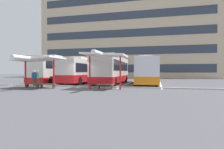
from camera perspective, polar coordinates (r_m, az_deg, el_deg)
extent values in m
plane|color=#47474C|center=(18.43, -11.07, -4.01)|extent=(160.00, 160.00, 0.00)
cube|color=#C6B293|center=(51.03, 4.88, 10.83)|extent=(43.47, 14.30, 20.63)
cube|color=#2D3847|center=(43.20, 3.41, 1.88)|extent=(39.99, 0.08, 1.82)
cube|color=#2D3847|center=(43.46, 3.41, 7.33)|extent=(39.99, 0.08, 1.82)
cube|color=#2D3847|center=(44.11, 3.42, 12.66)|extent=(39.99, 0.08, 1.82)
cube|color=#2D3847|center=(45.13, 3.42, 17.80)|extent=(39.99, 0.08, 1.82)
cube|color=silver|center=(27.98, -16.01, 1.48)|extent=(2.96, 12.44, 3.16)
cube|color=red|center=(28.00, -16.00, -1.14)|extent=(3.00, 12.49, 0.61)
cube|color=black|center=(27.99, -16.02, 2.62)|extent=(2.95, 11.46, 0.95)
cube|color=black|center=(33.57, -11.19, 2.06)|extent=(2.17, 0.17, 1.90)
cube|color=silver|center=(26.70, -17.56, 5.28)|extent=(1.56, 2.26, 0.36)
cylinder|color=black|center=(32.60, -14.07, -0.97)|extent=(0.34, 1.01, 1.00)
cylinder|color=black|center=(31.70, -10.37, -1.01)|extent=(0.34, 1.01, 1.00)
cylinder|color=black|center=(24.66, -23.24, -1.65)|extent=(0.34, 1.01, 1.00)
cylinder|color=black|center=(23.45, -18.68, -1.75)|extent=(0.34, 1.01, 1.00)
cube|color=silver|center=(25.64, -8.86, 1.18)|extent=(2.66, 11.18, 2.82)
cube|color=red|center=(25.65, -8.85, -0.97)|extent=(2.70, 11.22, 0.90)
cube|color=black|center=(25.64, -8.86, 1.92)|extent=(2.68, 10.29, 1.05)
cube|color=black|center=(30.81, -4.80, 1.78)|extent=(2.23, 0.10, 1.69)
cube|color=silver|center=(24.42, -10.16, 4.92)|extent=(1.55, 2.22, 0.36)
cylinder|color=black|center=(29.77, -7.92, -1.13)|extent=(0.31, 1.00, 1.00)
cylinder|color=black|center=(28.97, -3.63, -1.19)|extent=(0.31, 1.00, 1.00)
cylinder|color=black|center=(22.62, -15.55, -1.83)|extent=(0.31, 1.00, 1.00)
cylinder|color=black|center=(21.56, -10.15, -1.95)|extent=(0.31, 1.00, 1.00)
cube|color=silver|center=(23.85, 0.10, 1.59)|extent=(2.89, 11.93, 3.14)
cube|color=red|center=(23.87, 0.10, -1.27)|extent=(2.93, 11.97, 0.76)
cube|color=black|center=(23.86, 0.10, 2.62)|extent=(2.90, 10.98, 1.19)
cube|color=black|center=(29.66, 2.47, 2.20)|extent=(2.26, 0.14, 1.89)
cube|color=silver|center=(22.49, -0.69, 6.09)|extent=(1.60, 2.24, 0.36)
cylinder|color=black|center=(28.36, -0.43, -1.23)|extent=(0.33, 1.01, 1.00)
cylinder|color=black|center=(27.94, 4.32, -1.27)|extent=(0.33, 1.01, 1.00)
cylinder|color=black|center=(20.00, -5.82, -2.17)|extent=(0.33, 1.01, 1.00)
cylinder|color=black|center=(19.40, 0.86, -2.26)|extent=(0.33, 1.01, 1.00)
cube|color=silver|center=(23.50, 10.12, 1.18)|extent=(3.51, 11.28, 2.82)
cube|color=orange|center=(23.52, 10.11, -1.28)|extent=(3.56, 11.32, 0.79)
cube|color=black|center=(23.51, 10.12, 2.03)|extent=(3.46, 10.40, 1.03)
cube|color=black|center=(29.02, 9.74, 1.81)|extent=(2.16, 0.29, 1.69)
cube|color=silver|center=(22.18, 10.25, 5.31)|extent=(1.68, 2.33, 0.36)
cylinder|color=black|center=(27.46, 7.47, -1.31)|extent=(0.40, 1.02, 1.00)
cylinder|color=black|center=(27.53, 12.17, -1.32)|extent=(0.40, 1.02, 1.00)
cylinder|color=black|center=(19.57, 7.21, -2.24)|extent=(0.40, 1.02, 1.00)
cylinder|color=black|center=(19.67, 13.79, -2.24)|extent=(0.40, 1.02, 1.00)
cube|color=white|center=(28.59, -20.09, -2.27)|extent=(0.16, 14.00, 0.01)
cube|color=white|center=(26.54, -12.72, -2.48)|extent=(0.16, 14.00, 0.01)
cube|color=white|center=(24.99, -4.29, -2.67)|extent=(0.16, 14.00, 0.01)
cube|color=white|center=(24.05, 5.03, -2.82)|extent=(0.16, 14.00, 0.01)
cube|color=white|center=(23.79, 14.83, -2.89)|extent=(0.16, 14.00, 0.01)
cylinder|color=red|center=(19.57, -25.28, 0.12)|extent=(0.14, 0.14, 2.67)
cylinder|color=red|center=(17.81, -17.63, 0.09)|extent=(0.14, 0.14, 2.67)
cube|color=white|center=(18.68, -21.66, 4.46)|extent=(4.05, 3.00, 0.40)
cylinder|color=white|center=(17.60, -24.21, 4.56)|extent=(0.36, 4.05, 0.36)
cube|color=brown|center=(19.35, -23.51, -2.65)|extent=(1.52, 0.48, 0.10)
cube|color=#4C4C51|center=(19.75, -24.85, -3.24)|extent=(0.13, 0.34, 0.35)
cube|color=#4C4C51|center=(18.99, -22.11, -3.39)|extent=(0.13, 0.34, 0.35)
cube|color=brown|center=(18.15, -19.37, -2.86)|extent=(1.62, 0.47, 0.10)
cube|color=#4C4C51|center=(18.54, -21.03, -3.48)|extent=(0.13, 0.34, 0.35)
cube|color=#4C4C51|center=(17.80, -17.64, -3.65)|extent=(0.13, 0.34, 0.35)
cylinder|color=red|center=(16.82, -6.92, 0.62)|extent=(0.14, 0.14, 2.99)
cylinder|color=red|center=(16.05, 2.60, 0.61)|extent=(0.14, 0.14, 2.99)
cube|color=white|center=(16.44, -2.28, 6.11)|extent=(3.84, 2.62, 0.37)
cylinder|color=white|center=(15.33, -3.48, 6.37)|extent=(0.36, 3.83, 0.36)
cube|color=brown|center=(16.57, -2.13, -3.16)|extent=(1.60, 0.53, 0.10)
cube|color=#4C4C51|center=(16.81, -4.18, -3.88)|extent=(0.14, 0.34, 0.35)
cube|color=#4C4C51|center=(16.38, -0.02, -4.00)|extent=(0.14, 0.34, 0.35)
cube|color=#ADADA8|center=(19.23, -9.96, -3.62)|extent=(44.00, 0.24, 0.12)
cylinder|color=#33384C|center=(21.00, -22.09, -2.29)|extent=(0.14, 0.14, 0.85)
cylinder|color=#33384C|center=(21.17, -22.14, -2.26)|extent=(0.14, 0.14, 0.85)
cube|color=#338C4C|center=(21.06, -22.13, -0.26)|extent=(0.50, 0.51, 0.64)
sphere|color=tan|center=(21.05, -22.13, 0.92)|extent=(0.23, 0.23, 0.23)
cylinder|color=brown|center=(21.19, -22.74, -2.26)|extent=(0.14, 0.14, 0.85)
cylinder|color=brown|center=(21.24, -23.18, -2.26)|extent=(0.14, 0.14, 0.85)
cube|color=#2659A5|center=(21.19, -22.97, -0.25)|extent=(0.54, 0.37, 0.64)
sphere|color=beige|center=(21.19, -22.98, 0.92)|extent=(0.23, 0.23, 0.23)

